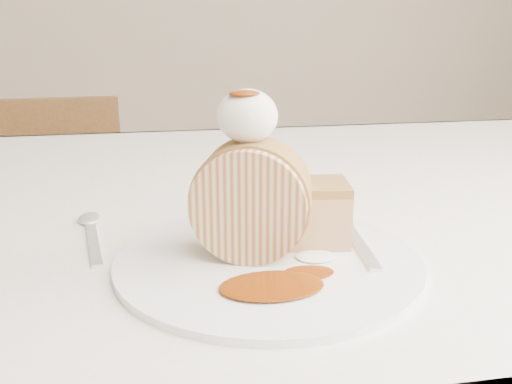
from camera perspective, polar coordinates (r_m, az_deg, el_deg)
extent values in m
cube|color=silver|center=(0.78, 0.97, -1.24)|extent=(1.40, 0.90, 0.04)
cube|color=silver|center=(1.24, -3.03, -0.09)|extent=(1.40, 0.01, 0.28)
cylinder|color=brown|center=(1.48, 22.53, -9.16)|extent=(0.06, 0.06, 0.71)
cube|color=brown|center=(1.83, -18.51, -2.98)|extent=(0.38, 0.38, 0.03)
cube|color=brown|center=(1.61, -19.69, 2.02)|extent=(0.37, 0.05, 0.38)
cylinder|color=brown|center=(2.03, -13.22, -6.39)|extent=(0.03, 0.03, 0.36)
cylinder|color=brown|center=(2.06, -22.00, -6.89)|extent=(0.03, 0.03, 0.36)
cylinder|color=brown|center=(1.75, -13.14, -10.43)|extent=(0.03, 0.03, 0.36)
cylinder|color=brown|center=(1.79, -23.41, -10.91)|extent=(0.03, 0.03, 0.36)
cylinder|color=brown|center=(1.53, 23.01, -14.46)|extent=(0.04, 0.04, 0.42)
cylinder|color=white|center=(0.55, 1.22, -6.89)|extent=(0.33, 0.33, 0.01)
cylinder|color=#CCBF8E|center=(0.53, -0.50, -0.88)|extent=(0.12, 0.09, 0.11)
cube|color=#A97740|center=(0.58, 5.91, -2.43)|extent=(0.07, 0.07, 0.05)
ellipsoid|color=white|center=(0.52, -0.88, 7.60)|extent=(0.06, 0.06, 0.05)
ellipsoid|color=#682704|center=(0.51, -1.17, 10.50)|extent=(0.03, 0.02, 0.01)
cube|color=silver|center=(0.58, 10.30, -5.16)|extent=(0.04, 0.17, 0.00)
cube|color=silver|center=(0.62, -15.93, -5.00)|extent=(0.04, 0.15, 0.00)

